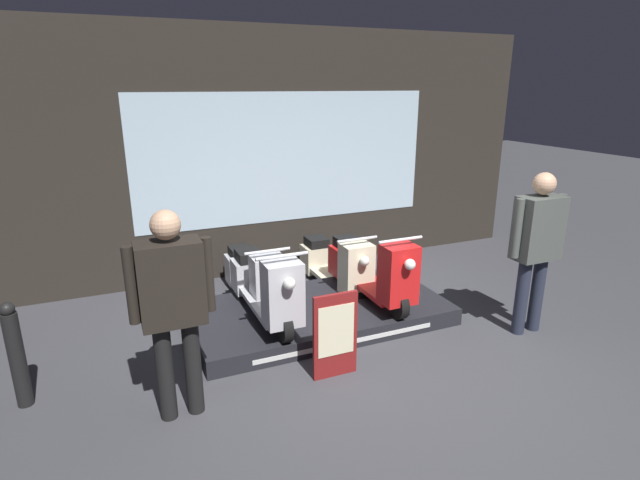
% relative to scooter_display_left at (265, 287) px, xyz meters
% --- Properties ---
extents(ground_plane, '(30.00, 30.00, 0.00)m').
position_rel_scooter_display_left_xyz_m(ground_plane, '(0.88, -1.41, -0.52)').
color(ground_plane, '#38383D').
extents(shop_wall_back, '(7.31, 0.09, 3.20)m').
position_rel_scooter_display_left_xyz_m(shop_wall_back, '(0.88, 1.78, 1.08)').
color(shop_wall_back, '#28231E').
rests_on(shop_wall_back, ground_plane).
extents(display_platform, '(2.74, 1.41, 0.19)m').
position_rel_scooter_display_left_xyz_m(display_platform, '(0.62, 0.04, -0.42)').
color(display_platform, black).
rests_on(display_platform, ground_plane).
extents(scooter_display_left, '(0.49, 1.60, 0.86)m').
position_rel_scooter_display_left_xyz_m(scooter_display_left, '(0.00, 0.00, 0.00)').
color(scooter_display_left, black).
rests_on(scooter_display_left, display_platform).
extents(scooter_display_right, '(0.49, 1.60, 0.86)m').
position_rel_scooter_display_left_xyz_m(scooter_display_right, '(1.23, 0.00, 0.00)').
color(scooter_display_right, black).
rests_on(scooter_display_right, display_platform).
extents(scooter_backrow_0, '(0.49, 1.60, 0.86)m').
position_rel_scooter_display_left_xyz_m(scooter_backrow_0, '(0.08, 0.71, -0.19)').
color(scooter_backrow_0, black).
rests_on(scooter_backrow_0, ground_plane).
extents(scooter_backrow_1, '(0.49, 1.60, 0.86)m').
position_rel_scooter_display_left_xyz_m(scooter_backrow_1, '(1.12, 0.71, -0.19)').
color(scooter_backrow_1, black).
rests_on(scooter_backrow_1, ground_plane).
extents(person_left_browsing, '(0.62, 0.26, 1.66)m').
position_rel_scooter_display_left_xyz_m(person_left_browsing, '(-1.01, -1.03, 0.47)').
color(person_left_browsing, black).
rests_on(person_left_browsing, ground_plane).
extents(person_right_browsing, '(0.62, 0.26, 1.68)m').
position_rel_scooter_display_left_xyz_m(person_right_browsing, '(2.52, -1.03, 0.49)').
color(person_right_browsing, '#232838').
rests_on(person_right_browsing, ground_plane).
extents(price_sign_board, '(0.41, 0.04, 0.79)m').
position_rel_scooter_display_left_xyz_m(price_sign_board, '(0.32, -1.01, -0.12)').
color(price_sign_board, maroon).
rests_on(price_sign_board, ground_plane).
extents(street_bollard, '(0.12, 0.12, 0.90)m').
position_rel_scooter_display_left_xyz_m(street_bollard, '(-2.17, -0.41, -0.07)').
color(street_bollard, black).
rests_on(street_bollard, ground_plane).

